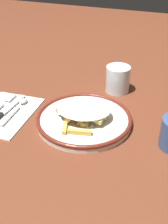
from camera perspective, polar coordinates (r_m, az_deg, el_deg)
ground_plane at (r=0.86m, az=-0.00°, el=-2.09°), size 2.60×2.60×0.00m
plate at (r=0.85m, az=-0.00°, el=-1.41°), size 0.27×0.27×0.02m
fries_heap at (r=0.83m, az=-0.13°, el=0.14°), size 0.17×0.17×0.04m
napkin at (r=0.92m, az=-14.92°, el=-0.19°), size 0.17×0.23×0.01m
knife at (r=0.91m, az=-15.65°, el=-0.42°), size 0.02×0.21×0.01m
spoon at (r=0.93m, az=-12.49°, el=1.02°), size 0.02×0.15×0.01m
water_glass at (r=1.01m, az=6.48°, el=6.28°), size 0.08×0.08×0.09m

